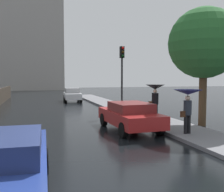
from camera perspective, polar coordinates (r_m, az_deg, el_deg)
name	(u,v)px	position (r m, az deg, el deg)	size (l,w,h in m)	color
car_blue_near_kerb	(0,168)	(5.41, -23.30, -14.40)	(1.88, 4.52, 1.39)	navy
car_red_mid_road	(130,115)	(12.03, 3.88, -4.24)	(1.97, 4.28, 1.29)	maroon
car_white_far_ahead	(72,95)	(26.84, -8.69, 0.30)	(1.88, 3.91, 1.38)	silver
pedestrian_with_umbrella_near	(188,98)	(10.94, 16.27, -0.39)	(1.14, 1.14, 1.79)	black
pedestrian_with_umbrella_far	(155,91)	(14.68, 9.44, 1.03)	(1.08, 1.08, 1.90)	black
traffic_light	(122,67)	(17.06, 2.22, 6.41)	(0.26, 0.39, 4.32)	black
street_tree_near	(204,44)	(13.91, 19.51, 10.80)	(3.52, 3.52, 5.90)	#4C3823
distant_tower	(27,22)	(56.87, -18.11, 15.25)	(14.39, 8.67, 27.45)	#9E9993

